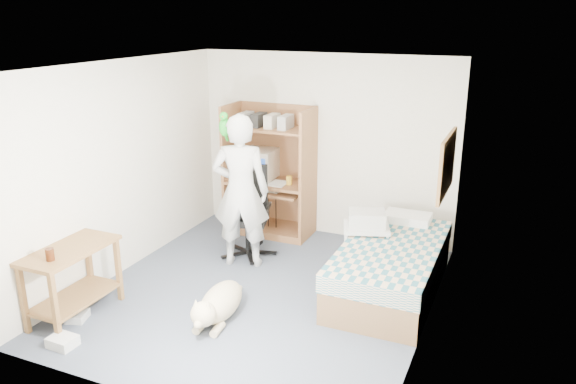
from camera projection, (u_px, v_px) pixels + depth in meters
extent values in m
plane|color=#414B59|center=(262.00, 293.00, 6.29)|extent=(4.00, 4.00, 0.00)
cube|color=white|center=(325.00, 147.00, 7.66)|extent=(3.60, 0.02, 2.50)
cube|color=white|center=(434.00, 209.00, 5.23)|extent=(0.02, 4.00, 2.50)
cube|color=white|center=(123.00, 168.00, 6.59)|extent=(0.02, 4.00, 2.50)
cube|color=white|center=(259.00, 65.00, 5.53)|extent=(3.60, 4.00, 0.02)
cube|color=brown|center=(232.00, 167.00, 7.98)|extent=(0.04, 0.60, 1.80)
cube|color=brown|center=(308.00, 176.00, 7.55)|extent=(0.04, 0.60, 1.80)
cube|color=brown|center=(278.00, 166.00, 8.02)|extent=(1.20, 0.02, 1.80)
cube|color=brown|center=(269.00, 182.00, 7.81)|extent=(1.12, 0.60, 0.04)
cube|color=brown|center=(267.00, 191.00, 7.77)|extent=(1.00, 0.50, 0.03)
cube|color=brown|center=(269.00, 128.00, 7.58)|extent=(1.12, 0.55, 0.03)
cube|color=brown|center=(270.00, 228.00, 8.02)|extent=(1.12, 0.60, 0.10)
cube|color=brown|center=(390.00, 277.00, 6.27)|extent=(1.00, 2.00, 0.36)
cube|color=#2D6A78|center=(391.00, 254.00, 6.18)|extent=(1.02, 2.02, 0.20)
cube|color=white|center=(407.00, 218.00, 6.84)|extent=(0.55, 0.35, 0.12)
cube|color=brown|center=(69.00, 250.00, 5.60)|extent=(0.50, 1.00, 0.04)
cube|color=brown|center=(23.00, 301.00, 5.40)|extent=(0.05, 0.05, 0.70)
cube|color=brown|center=(55.00, 309.00, 5.25)|extent=(0.05, 0.05, 0.70)
cube|color=brown|center=(89.00, 264.00, 6.19)|extent=(0.05, 0.05, 0.70)
cube|color=brown|center=(119.00, 270.00, 6.04)|extent=(0.05, 0.05, 0.70)
cube|color=brown|center=(75.00, 298.00, 5.76)|extent=(0.46, 0.92, 0.03)
cube|color=#987344|center=(447.00, 165.00, 5.96)|extent=(0.03, 0.90, 0.60)
cube|color=brown|center=(450.00, 136.00, 5.87)|extent=(0.04, 0.94, 0.04)
cube|color=brown|center=(445.00, 193.00, 6.06)|extent=(0.04, 0.94, 0.04)
cylinder|color=black|center=(248.00, 252.00, 7.26)|extent=(0.64, 0.64, 0.06)
cylinder|color=black|center=(248.00, 237.00, 7.20)|extent=(0.06, 0.06, 0.43)
cube|color=black|center=(247.00, 218.00, 7.12)|extent=(0.61, 0.61, 0.09)
cube|color=black|center=(250.00, 186.00, 7.24)|extent=(0.45, 0.19, 0.59)
cube|color=black|center=(226.00, 206.00, 7.10)|extent=(0.13, 0.32, 0.04)
cube|color=black|center=(268.00, 207.00, 7.04)|extent=(0.13, 0.32, 0.04)
imported|color=silver|center=(241.00, 191.00, 6.75)|extent=(0.79, 0.63, 1.89)
ellipsoid|color=#148F25|center=(225.00, 127.00, 6.61)|extent=(0.14, 0.14, 0.22)
sphere|color=#148F25|center=(224.00, 116.00, 6.52)|extent=(0.10, 0.10, 0.10)
cone|color=#D66113|center=(223.00, 117.00, 6.48)|extent=(0.05, 0.05, 0.04)
cylinder|color=#148F25|center=(226.00, 137.00, 6.70)|extent=(0.07, 0.15, 0.13)
ellipsoid|color=beige|center=(221.00, 302.00, 5.76)|extent=(0.43, 0.77, 0.33)
sphere|color=beige|center=(203.00, 314.00, 5.35)|extent=(0.25, 0.25, 0.25)
cone|color=beige|center=(196.00, 304.00, 5.32)|extent=(0.07, 0.07, 0.09)
cone|color=beige|center=(208.00, 306.00, 5.28)|extent=(0.07, 0.07, 0.09)
ellipsoid|color=beige|center=(199.00, 323.00, 5.27)|extent=(0.10, 0.14, 0.08)
cylinder|color=beige|center=(236.00, 290.00, 6.13)|extent=(0.09, 0.24, 0.12)
cube|color=silver|center=(366.00, 228.00, 6.52)|extent=(0.63, 0.57, 0.04)
cube|color=silver|center=(365.00, 263.00, 6.66)|extent=(0.58, 0.51, 0.03)
cylinder|color=silver|center=(342.00, 254.00, 6.55)|extent=(0.03, 0.03, 0.61)
cylinder|color=silver|center=(381.00, 261.00, 6.37)|extent=(0.03, 0.03, 0.61)
cylinder|color=silver|center=(351.00, 243.00, 6.86)|extent=(0.03, 0.03, 0.61)
cylinder|color=silver|center=(388.00, 249.00, 6.68)|extent=(0.03, 0.03, 0.61)
cube|color=#BBBBB6|center=(367.00, 219.00, 6.49)|extent=(0.50, 0.44, 0.18)
cube|color=beige|center=(260.00, 164.00, 7.85)|extent=(0.46, 0.48, 0.41)
cube|color=navy|center=(254.00, 168.00, 7.65)|extent=(0.35, 0.04, 0.28)
cube|color=beige|center=(265.00, 189.00, 7.74)|extent=(0.45, 0.17, 0.03)
cylinder|color=gold|center=(289.00, 180.00, 7.62)|extent=(0.08, 0.08, 0.12)
cylinder|color=#401B0A|center=(50.00, 255.00, 5.31)|extent=(0.08, 0.08, 0.12)
cube|color=silver|center=(63.00, 342.00, 5.26)|extent=(0.26, 0.21, 0.10)
cube|color=beige|center=(78.00, 316.00, 5.72)|extent=(0.24, 0.26, 0.08)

